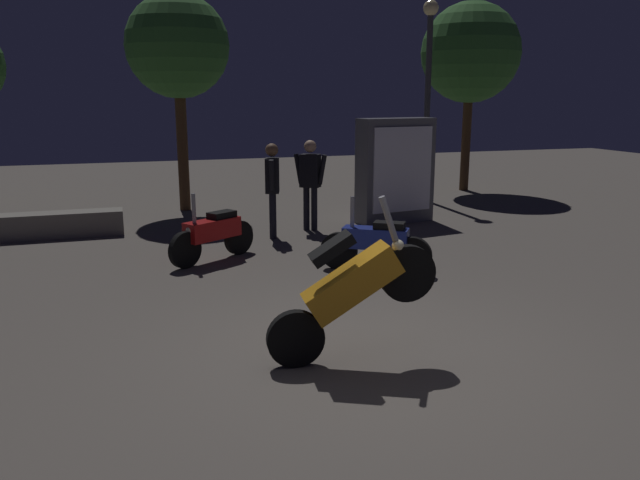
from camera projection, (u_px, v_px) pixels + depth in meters
name	position (u px, v px, depth m)	size (l,w,h in m)	color
ground_plane	(363.00, 353.00, 6.33)	(40.00, 40.00, 0.00)	#605951
motorcycle_orange_foreground	(351.00, 289.00, 5.98)	(1.66, 0.39, 1.63)	black
motorcycle_red_parked_left	(213.00, 234.00, 9.78)	(1.45, 0.98, 1.11)	black
motorcycle_blue_parked_right	(376.00, 243.00, 9.16)	(1.44, 1.00, 1.11)	black
person_rider_beside	(272.00, 182.00, 11.24)	(0.33, 0.66, 1.71)	black
person_bystander_far	(310.00, 177.00, 11.87)	(0.58, 0.48, 1.72)	black
streetlamp_near	(428.00, 75.00, 14.87)	(0.36, 0.36, 4.69)	#38383D
tree_center_bg	(178.00, 47.00, 13.45)	(2.22, 2.22, 4.69)	#4C331E
tree_right_bg	(471.00, 53.00, 16.41)	(2.59, 2.59, 4.93)	#4C331E
kiosk_billboard	(396.00, 171.00, 12.67)	(1.66, 0.76, 2.10)	#595960
planter_wall_low	(25.00, 226.00, 11.35)	(3.41, 0.50, 0.45)	gray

